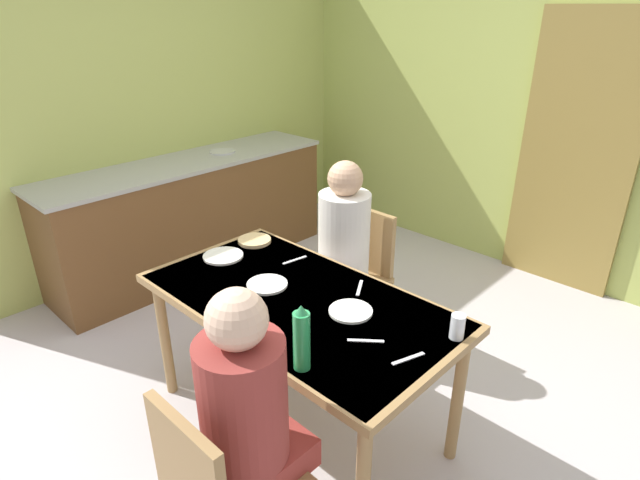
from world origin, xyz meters
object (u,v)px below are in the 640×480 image
object	(u,v)px
kitchen_counter	(192,214)
chair_far_diner	(356,270)
person_near_diner	(247,403)
water_bottle_green_near	(302,339)
person_far_diner	(343,235)
dining_table	(298,312)

from	to	relation	value
kitchen_counter	chair_far_diner	world-z (taller)	kitchen_counter
person_near_diner	water_bottle_green_near	xyz separation A→B (m)	(-0.03, 0.29, 0.09)
kitchen_counter	chair_far_diner	bearing A→B (deg)	4.00
person_far_diner	chair_far_diner	bearing A→B (deg)	-90.00
chair_far_diner	water_bottle_green_near	bearing A→B (deg)	120.62
kitchen_counter	person_far_diner	xyz separation A→B (m)	(1.64, -0.02, 0.33)
dining_table	person_far_diner	bearing A→B (deg)	113.86
kitchen_counter	dining_table	world-z (taller)	kitchen_counter
kitchen_counter	dining_table	bearing A→B (deg)	-18.73
dining_table	chair_far_diner	distance (m)	0.83
kitchen_counter	person_far_diner	distance (m)	1.67
dining_table	water_bottle_green_near	bearing A→B (deg)	-42.08
person_far_diner	water_bottle_green_near	bearing A→B (deg)	124.04
person_near_diner	person_far_diner	xyz separation A→B (m)	(-0.68, 1.26, 0.00)
kitchen_counter	water_bottle_green_near	xyz separation A→B (m)	(2.29, -0.99, 0.42)
kitchen_counter	person_far_diner	size ratio (longest dim) A/B	3.03
water_bottle_green_near	chair_far_diner	bearing A→B (deg)	120.62
kitchen_counter	dining_table	size ratio (longest dim) A/B	1.53
person_far_diner	water_bottle_green_near	distance (m)	1.17
chair_far_diner	person_far_diner	bearing A→B (deg)	90.00
kitchen_counter	water_bottle_green_near	world-z (taller)	water_bottle_green_near
dining_table	water_bottle_green_near	distance (m)	0.54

